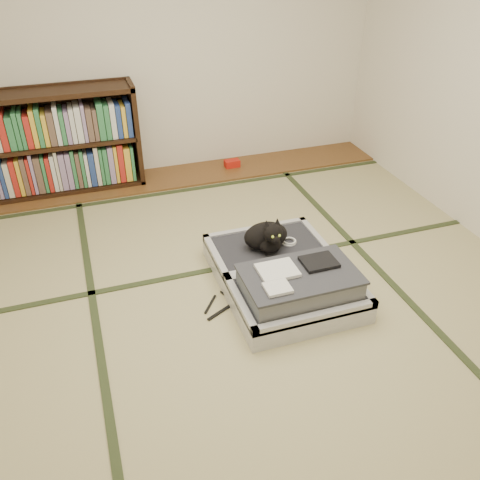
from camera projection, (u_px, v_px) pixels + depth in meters
name	position (u px, v px, depth m)	size (l,w,h in m)	color
floor	(250.00, 299.00, 3.40)	(4.50, 4.50, 0.00)	tan
wood_strip	(182.00, 176.00, 5.00)	(4.00, 0.50, 0.02)	brown
red_item	(232.00, 163.00, 5.14)	(0.15, 0.09, 0.07)	red
room_shell	(252.00, 79.00, 2.62)	(4.50, 4.50, 4.50)	white
tatami_borders	(228.00, 259.00, 3.80)	(4.00, 4.50, 0.01)	#2D381E
bookcase	(55.00, 145.00, 4.51)	(1.49, 0.34, 0.96)	black
suitcase	(285.00, 277.00, 3.43)	(0.82, 1.10, 0.32)	silver
cat	(267.00, 236.00, 3.57)	(0.37, 0.37, 0.30)	black
cable_coil	(289.00, 242.00, 3.69)	(0.11, 0.11, 0.03)	white
hanger	(228.00, 303.00, 3.36)	(0.38, 0.26, 0.01)	black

